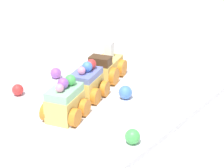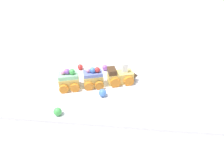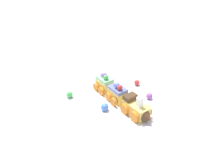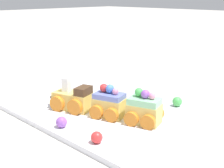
{
  "view_description": "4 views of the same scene",
  "coord_description": "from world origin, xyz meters",
  "px_view_note": "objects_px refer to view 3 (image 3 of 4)",
  "views": [
    {
      "loc": [
        -0.53,
        -0.44,
        0.35
      ],
      "look_at": [
        -0.02,
        -0.03,
        0.05
      ],
      "focal_mm": 60.0,
      "sensor_mm": 36.0,
      "label": 1
    },
    {
      "loc": [
        0.09,
        -0.51,
        0.38
      ],
      "look_at": [
        0.04,
        -0.02,
        0.05
      ],
      "focal_mm": 28.0,
      "sensor_mm": 36.0,
      "label": 2
    },
    {
      "loc": [
        0.6,
        -0.21,
        0.49
      ],
      "look_at": [
        -0.05,
        0.01,
        0.08
      ],
      "focal_mm": 35.0,
      "sensor_mm": 36.0,
      "label": 3
    },
    {
      "loc": [
        -0.52,
        0.51,
        0.29
      ],
      "look_at": [
        0.02,
        -0.04,
        0.07
      ],
      "focal_mm": 50.0,
      "sensor_mm": 36.0,
      "label": 4
    }
  ],
  "objects_px": {
    "cake_car_mint": "(105,84)",
    "gumball_red": "(137,83)",
    "cake_car_blueberry": "(118,94)",
    "gumball_purple": "(149,96)",
    "gumball_blue": "(105,107)",
    "gumball_green": "(70,95)",
    "cake_train_locomotive": "(137,109)"
  },
  "relations": [
    {
      "from": "cake_train_locomotive",
      "to": "gumball_blue",
      "type": "relative_size",
      "value": 4.63
    },
    {
      "from": "gumball_red",
      "to": "gumball_green",
      "type": "bearing_deg",
      "value": -89.21
    },
    {
      "from": "gumball_purple",
      "to": "gumball_red",
      "type": "distance_m",
      "value": 0.11
    },
    {
      "from": "gumball_red",
      "to": "cake_car_mint",
      "type": "bearing_deg",
      "value": -91.36
    },
    {
      "from": "gumball_green",
      "to": "gumball_blue",
      "type": "xyz_separation_m",
      "value": [
        0.12,
        0.1,
        0.0
      ]
    },
    {
      "from": "cake_car_blueberry",
      "to": "gumball_red",
      "type": "xyz_separation_m",
      "value": [
        -0.08,
        0.11,
        -0.02
      ]
    },
    {
      "from": "cake_car_blueberry",
      "to": "gumball_green",
      "type": "relative_size",
      "value": 3.52
    },
    {
      "from": "cake_car_mint",
      "to": "gumball_red",
      "type": "distance_m",
      "value": 0.14
    },
    {
      "from": "gumball_green",
      "to": "gumball_red",
      "type": "xyz_separation_m",
      "value": [
        -0.0,
        0.28,
        -0.0
      ]
    },
    {
      "from": "cake_car_blueberry",
      "to": "gumball_purple",
      "type": "xyz_separation_m",
      "value": [
        0.03,
        0.12,
        -0.02
      ]
    },
    {
      "from": "cake_train_locomotive",
      "to": "gumball_red",
      "type": "height_order",
      "value": "cake_train_locomotive"
    },
    {
      "from": "cake_car_blueberry",
      "to": "gumball_red",
      "type": "relative_size",
      "value": 3.75
    },
    {
      "from": "gumball_purple",
      "to": "gumball_blue",
      "type": "bearing_deg",
      "value": -84.95
    },
    {
      "from": "cake_car_blueberry",
      "to": "gumball_blue",
      "type": "height_order",
      "value": "cake_car_blueberry"
    },
    {
      "from": "gumball_purple",
      "to": "gumball_green",
      "type": "bearing_deg",
      "value": -109.95
    },
    {
      "from": "gumball_green",
      "to": "cake_train_locomotive",
      "type": "bearing_deg",
      "value": 48.05
    },
    {
      "from": "gumball_purple",
      "to": "gumball_blue",
      "type": "distance_m",
      "value": 0.18
    },
    {
      "from": "cake_train_locomotive",
      "to": "gumball_green",
      "type": "bearing_deg",
      "value": -149.37
    },
    {
      "from": "cake_car_blueberry",
      "to": "gumball_red",
      "type": "height_order",
      "value": "cake_car_blueberry"
    },
    {
      "from": "gumball_purple",
      "to": "gumball_green",
      "type": "relative_size",
      "value": 0.98
    },
    {
      "from": "cake_train_locomotive",
      "to": "gumball_purple",
      "type": "xyz_separation_m",
      "value": [
        -0.08,
        0.09,
        -0.01
      ]
    },
    {
      "from": "gumball_red",
      "to": "cake_car_blueberry",
      "type": "bearing_deg",
      "value": -54.94
    },
    {
      "from": "cake_train_locomotive",
      "to": "cake_car_blueberry",
      "type": "height_order",
      "value": "cake_train_locomotive"
    },
    {
      "from": "cake_car_mint",
      "to": "gumball_purple",
      "type": "distance_m",
      "value": 0.18
    },
    {
      "from": "gumball_red",
      "to": "gumball_blue",
      "type": "relative_size",
      "value": 0.85
    },
    {
      "from": "gumball_blue",
      "to": "gumball_purple",
      "type": "bearing_deg",
      "value": 95.05
    },
    {
      "from": "cake_car_blueberry",
      "to": "gumball_green",
      "type": "xyz_separation_m",
      "value": [
        -0.08,
        -0.17,
        -0.02
      ]
    },
    {
      "from": "gumball_green",
      "to": "gumball_blue",
      "type": "bearing_deg",
      "value": 41.15
    },
    {
      "from": "cake_car_mint",
      "to": "gumball_blue",
      "type": "relative_size",
      "value": 3.21
    },
    {
      "from": "gumball_green",
      "to": "gumball_purple",
      "type": "bearing_deg",
      "value": 70.05
    },
    {
      "from": "gumball_purple",
      "to": "gumball_red",
      "type": "height_order",
      "value": "same"
    },
    {
      "from": "gumball_green",
      "to": "gumball_blue",
      "type": "relative_size",
      "value": 0.91
    }
  ]
}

